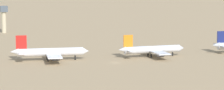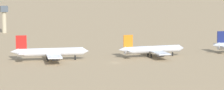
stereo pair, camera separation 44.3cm
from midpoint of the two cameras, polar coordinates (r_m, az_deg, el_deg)
The scene contains 4 objects.
ground at distance 278.05m, azimuth 0.35°, elevation -1.78°, with size 4000.00×4000.00×0.00m, color #9E8460.
parked_jet_red_3 at distance 285.24m, azimuth -6.21°, elevation -0.72°, with size 39.09×33.29×12.94m.
parked_jet_orange_4 at distance 295.28m, azimuth 4.02°, elevation -0.46°, with size 36.31×30.50×12.00m.
control_tower at distance 408.72m, azimuth -10.71°, elevation 2.81°, with size 5.20×5.20×18.96m.
Camera 2 is at (-95.58, -256.89, 46.72)m, focal length 91.48 mm.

